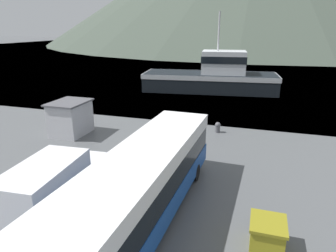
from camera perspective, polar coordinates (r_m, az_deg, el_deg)
name	(u,v)px	position (r m, az deg, el deg)	size (l,w,h in m)	color
water_surface	(259,45)	(143.92, 16.93, 14.52)	(240.00, 240.00, 0.00)	#475B6B
tour_bus	(140,187)	(12.17, -5.29, -11.42)	(3.04, 12.88, 3.14)	#194799
delivery_van	(53,184)	(14.27, -20.99, -10.19)	(2.54, 6.08, 2.42)	silver
fishing_boat	(213,76)	(38.73, 8.50, 9.32)	(17.07, 7.35, 9.56)	black
storage_bin	(267,235)	(12.20, 18.35, -19.06)	(1.29, 1.44, 1.14)	olive
dock_kiosk	(71,118)	(23.73, -18.07, 1.49)	(2.47, 3.07, 2.54)	#B2B2B7
mooring_bollard	(218,127)	(23.48, 9.45, -0.17)	(0.44, 0.44, 0.82)	#4C4C51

